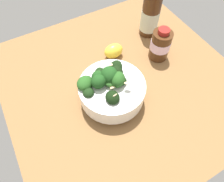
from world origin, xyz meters
TOP-DOWN VIEW (x-y plane):
  - ground_plane at (0.00, 0.00)cm, footprint 67.73×67.73cm
  - bowl_of_broccoli at (4.11, -5.93)cm, footprint 17.54×18.00cm
  - lemon_wedge at (-9.59, 2.56)cm, footprint 4.49×6.33cm
  - bottle_tall at (-13.64, 18.68)cm, footprint 6.01×6.01cm
  - bottle_short at (-2.68, 15.19)cm, footprint 6.16×6.16cm

SIDE VIEW (x-z plane):
  - ground_plane at x=0.00cm, z-range -3.10..0.00cm
  - lemon_wedge at x=-9.59cm, z-range 0.00..4.84cm
  - bowl_of_broccoli at x=4.11cm, z-range -1.01..11.14cm
  - bottle_short at x=-2.68cm, z-range -0.41..10.57cm
  - bottle_tall at x=-13.64cm, z-range -1.48..16.56cm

